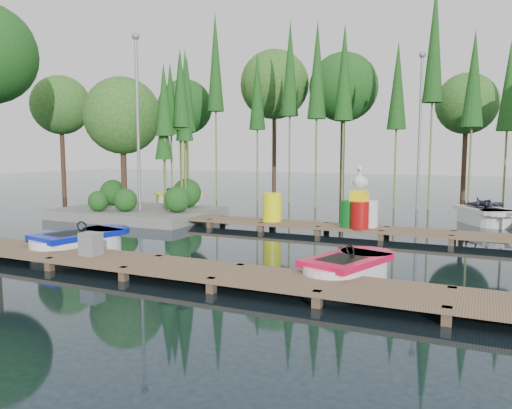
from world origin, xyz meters
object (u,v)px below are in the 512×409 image
at_px(boat_blue, 79,244).
at_px(boat_yellow_far, 178,199).
at_px(utility_cabinet, 91,244).
at_px(drum_cluster, 359,210).
at_px(island, 135,140).
at_px(yellow_barrel, 272,207).
at_px(boat_red, 348,270).

relative_size(boat_blue, boat_yellow_far, 1.09).
height_order(utility_cabinet, drum_cluster, drum_cluster).
height_order(island, utility_cabinet, island).
relative_size(boat_yellow_far, yellow_barrel, 2.81).
xyz_separation_m(boat_blue, utility_cabinet, (1.44, -1.09, 0.30)).
bearing_deg(utility_cabinet, yellow_barrel, 76.64).
bearing_deg(boat_red, boat_yellow_far, 154.14).
distance_m(boat_blue, boat_yellow_far, 12.05).
bearing_deg(drum_cluster, island, 174.38).
bearing_deg(drum_cluster, boat_blue, -137.12).
bearing_deg(boat_yellow_far, boat_blue, -46.86).
distance_m(boat_red, yellow_barrel, 7.08).
bearing_deg(utility_cabinet, boat_blue, 142.77).
distance_m(island, utility_cabinet, 9.53).
height_order(boat_red, boat_yellow_far, boat_yellow_far).
distance_m(boat_yellow_far, yellow_barrel, 9.18).
height_order(boat_yellow_far, drum_cluster, drum_cluster).
relative_size(boat_blue, yellow_barrel, 3.07).
distance_m(boat_red, drum_cluster, 5.69).
height_order(boat_blue, boat_red, boat_blue).
bearing_deg(boat_yellow_far, island, -55.97).
xyz_separation_m(boat_yellow_far, drum_cluster, (10.55, -5.48, 0.59)).
bearing_deg(island, boat_yellow_far, 102.08).
xyz_separation_m(boat_yellow_far, utility_cabinet, (5.79, -12.33, 0.28)).
relative_size(boat_red, utility_cabinet, 5.15).
relative_size(boat_red, boat_yellow_far, 1.01).
height_order(boat_red, yellow_barrel, yellow_barrel).
bearing_deg(boat_yellow_far, drum_cluster, -5.50).
distance_m(yellow_barrel, drum_cluster, 3.10).
relative_size(island, boat_red, 2.42).
bearing_deg(yellow_barrel, utility_cabinet, -103.36).
bearing_deg(boat_yellow_far, boat_red, -21.56).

